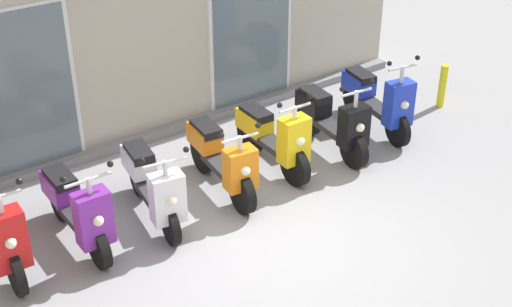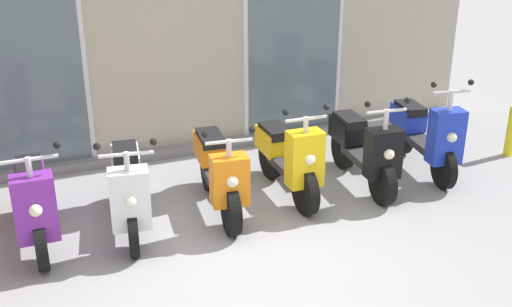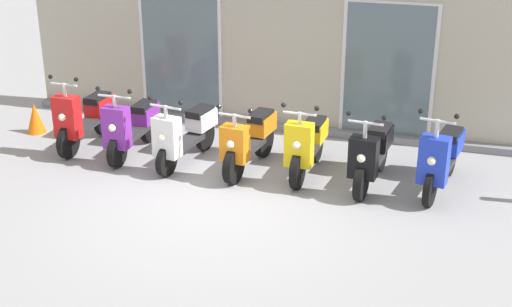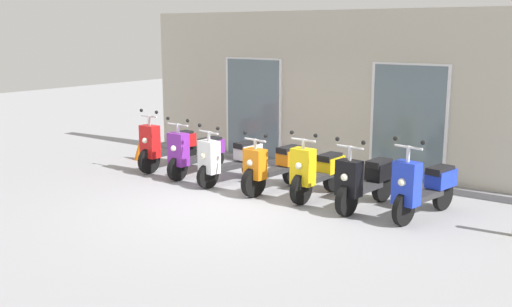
{
  "view_description": "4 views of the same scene",
  "coord_description": "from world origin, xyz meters",
  "px_view_note": "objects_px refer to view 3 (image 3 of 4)",
  "views": [
    {
      "loc": [
        -4.14,
        -5.35,
        5.03
      ],
      "look_at": [
        0.39,
        0.94,
        0.55
      ],
      "focal_mm": 49.92,
      "sensor_mm": 36.0,
      "label": 1
    },
    {
      "loc": [
        -1.93,
        -4.7,
        3.24
      ],
      "look_at": [
        0.36,
        0.91,
        0.75
      ],
      "focal_mm": 43.27,
      "sensor_mm": 36.0,
      "label": 2
    },
    {
      "loc": [
        3.03,
        -8.22,
        4.3
      ],
      "look_at": [
        0.34,
        0.53,
        0.55
      ],
      "focal_mm": 50.01,
      "sensor_mm": 36.0,
      "label": 3
    },
    {
      "loc": [
        6.02,
        -7.51,
        2.89
      ],
      "look_at": [
        0.13,
        0.52,
        0.82
      ],
      "focal_mm": 41.85,
      "sensor_mm": 36.0,
      "label": 4
    }
  ],
  "objects_px": {
    "scooter_white": "(185,133)",
    "scooter_black": "(372,154)",
    "scooter_purple": "(132,126)",
    "scooter_yellow": "(307,144)",
    "scooter_red": "(84,117)",
    "traffic_cone": "(35,118)",
    "scooter_orange": "(249,140)",
    "scooter_blue": "(442,157)"
  },
  "relations": [
    {
      "from": "scooter_purple",
      "to": "scooter_black",
      "type": "height_order",
      "value": "same"
    },
    {
      "from": "scooter_red",
      "to": "scooter_black",
      "type": "xyz_separation_m",
      "value": [
        4.65,
        -0.13,
        -0.03
      ]
    },
    {
      "from": "scooter_black",
      "to": "scooter_blue",
      "type": "distance_m",
      "value": 0.96
    },
    {
      "from": "scooter_red",
      "to": "scooter_white",
      "type": "xyz_separation_m",
      "value": [
        1.81,
        -0.15,
        -0.02
      ]
    },
    {
      "from": "scooter_red",
      "to": "scooter_white",
      "type": "height_order",
      "value": "scooter_red"
    },
    {
      "from": "scooter_black",
      "to": "scooter_red",
      "type": "bearing_deg",
      "value": 178.43
    },
    {
      "from": "scooter_red",
      "to": "scooter_orange",
      "type": "bearing_deg",
      "value": -2.07
    },
    {
      "from": "scooter_black",
      "to": "traffic_cone",
      "type": "xyz_separation_m",
      "value": [
        -5.79,
        0.45,
        -0.22
      ]
    },
    {
      "from": "scooter_purple",
      "to": "scooter_white",
      "type": "distance_m",
      "value": 0.93
    },
    {
      "from": "scooter_white",
      "to": "traffic_cone",
      "type": "height_order",
      "value": "scooter_white"
    },
    {
      "from": "scooter_yellow",
      "to": "scooter_black",
      "type": "xyz_separation_m",
      "value": [
        0.96,
        -0.09,
        -0.0
      ]
    },
    {
      "from": "scooter_blue",
      "to": "scooter_orange",
      "type": "bearing_deg",
      "value": -178.89
    },
    {
      "from": "scooter_red",
      "to": "scooter_black",
      "type": "relative_size",
      "value": 1.01
    },
    {
      "from": "scooter_red",
      "to": "scooter_purple",
      "type": "xyz_separation_m",
      "value": [
        0.88,
        -0.09,
        -0.03
      ]
    },
    {
      "from": "scooter_black",
      "to": "scooter_white",
      "type": "bearing_deg",
      "value": -179.46
    },
    {
      "from": "scooter_yellow",
      "to": "scooter_blue",
      "type": "xyz_separation_m",
      "value": [
        1.92,
        -0.01,
        0.03
      ]
    },
    {
      "from": "scooter_white",
      "to": "traffic_cone",
      "type": "distance_m",
      "value": 3.0
    },
    {
      "from": "scooter_yellow",
      "to": "scooter_black",
      "type": "height_order",
      "value": "scooter_black"
    },
    {
      "from": "scooter_yellow",
      "to": "scooter_blue",
      "type": "height_order",
      "value": "scooter_blue"
    },
    {
      "from": "scooter_orange",
      "to": "scooter_red",
      "type": "bearing_deg",
      "value": 177.93
    },
    {
      "from": "scooter_purple",
      "to": "scooter_yellow",
      "type": "xyz_separation_m",
      "value": [
        2.81,
        0.05,
        0.0
      ]
    },
    {
      "from": "scooter_white",
      "to": "scooter_black",
      "type": "xyz_separation_m",
      "value": [
        2.84,
        0.03,
        -0.01
      ]
    },
    {
      "from": "traffic_cone",
      "to": "scooter_blue",
      "type": "bearing_deg",
      "value": -3.12
    },
    {
      "from": "scooter_black",
      "to": "traffic_cone",
      "type": "distance_m",
      "value": 5.81
    },
    {
      "from": "scooter_red",
      "to": "scooter_orange",
      "type": "relative_size",
      "value": 0.98
    },
    {
      "from": "scooter_white",
      "to": "scooter_black",
      "type": "distance_m",
      "value": 2.84
    },
    {
      "from": "scooter_black",
      "to": "traffic_cone",
      "type": "height_order",
      "value": "scooter_black"
    },
    {
      "from": "scooter_orange",
      "to": "scooter_black",
      "type": "xyz_separation_m",
      "value": [
        1.83,
        -0.03,
        0.01
      ]
    },
    {
      "from": "scooter_white",
      "to": "scooter_yellow",
      "type": "xyz_separation_m",
      "value": [
        1.88,
        0.11,
        -0.01
      ]
    },
    {
      "from": "scooter_purple",
      "to": "scooter_blue",
      "type": "relative_size",
      "value": 0.96
    },
    {
      "from": "scooter_red",
      "to": "traffic_cone",
      "type": "bearing_deg",
      "value": 164.36
    },
    {
      "from": "scooter_red",
      "to": "scooter_black",
      "type": "height_order",
      "value": "scooter_red"
    },
    {
      "from": "scooter_orange",
      "to": "scooter_blue",
      "type": "relative_size",
      "value": 1.0
    },
    {
      "from": "scooter_yellow",
      "to": "scooter_orange",
      "type": "bearing_deg",
      "value": -176.07
    },
    {
      "from": "scooter_purple",
      "to": "scooter_orange",
      "type": "height_order",
      "value": "scooter_purple"
    },
    {
      "from": "scooter_purple",
      "to": "scooter_black",
      "type": "distance_m",
      "value": 3.77
    },
    {
      "from": "scooter_purple",
      "to": "traffic_cone",
      "type": "xyz_separation_m",
      "value": [
        -2.03,
        0.41,
        -0.22
      ]
    },
    {
      "from": "scooter_orange",
      "to": "scooter_black",
      "type": "bearing_deg",
      "value": -0.81
    },
    {
      "from": "scooter_red",
      "to": "scooter_black",
      "type": "distance_m",
      "value": 4.65
    },
    {
      "from": "scooter_purple",
      "to": "scooter_orange",
      "type": "relative_size",
      "value": 0.96
    },
    {
      "from": "scooter_orange",
      "to": "traffic_cone",
      "type": "relative_size",
      "value": 3.19
    },
    {
      "from": "scooter_red",
      "to": "scooter_blue",
      "type": "bearing_deg",
      "value": -0.49
    }
  ]
}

